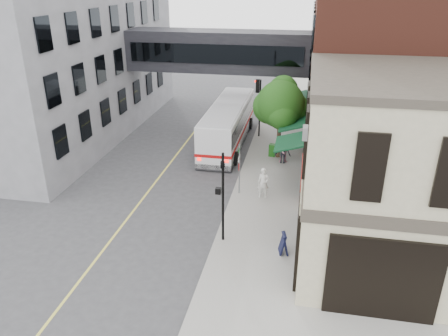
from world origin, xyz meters
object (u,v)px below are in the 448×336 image
at_px(pedestrian_a, 263,183).
at_px(pedestrian_c, 283,152).
at_px(bus, 228,122).
at_px(pedestrian_b, 285,151).
at_px(newspaper_box, 272,150).
at_px(sandwich_board, 284,243).

xyz_separation_m(pedestrian_a, pedestrian_c, (0.77, 5.23, -0.08)).
distance_m(bus, pedestrian_c, 5.61).
bearing_deg(pedestrian_b, newspaper_box, 117.10).
height_order(bus, newspaper_box, bus).
bearing_deg(pedestrian_a, newspaper_box, 89.61).
distance_m(pedestrian_b, sandwich_board, 10.70).
height_order(pedestrian_a, sandwich_board, pedestrian_a).
xyz_separation_m(pedestrian_a, newspaper_box, (-0.02, 6.33, -0.45)).
xyz_separation_m(pedestrian_b, pedestrian_c, (-0.12, -0.14, 0.03)).
relative_size(bus, newspaper_box, 12.64).
distance_m(pedestrian_a, pedestrian_b, 5.44).
bearing_deg(sandwich_board, pedestrian_a, 93.15).
distance_m(bus, pedestrian_b, 5.63).
bearing_deg(sandwich_board, pedestrian_c, 81.32).
relative_size(pedestrian_a, sandwich_board, 1.76).
relative_size(pedestrian_c, newspaper_box, 1.86).
distance_m(pedestrian_a, sandwich_board, 5.53).
height_order(bus, sandwich_board, bus).
bearing_deg(bus, newspaper_box, -33.12).
distance_m(bus, pedestrian_a, 9.41).
bearing_deg(bus, pedestrian_b, -36.25).
distance_m(pedestrian_c, sandwich_board, 10.57).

